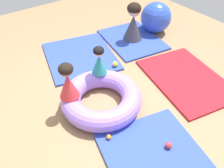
{
  "coord_description": "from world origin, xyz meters",
  "views": [
    {
      "loc": [
        2.2,
        -1.24,
        2.58
      ],
      "look_at": [
        0.14,
        0.26,
        0.33
      ],
      "focal_mm": 36.77,
      "sensor_mm": 36.0,
      "label": 1
    }
  ],
  "objects": [
    {
      "name": "play_ball_red",
      "position": [
        1.29,
        0.31,
        0.08
      ],
      "size": [
        0.09,
        0.09,
        0.09
      ],
      "primitive_type": "sphere",
      "color": "red",
      "rests_on": "gym_mat_front"
    },
    {
      "name": "gym_mat_far_left",
      "position": [
        -1.06,
        1.69,
        0.02
      ],
      "size": [
        1.52,
        1.28,
        0.04
      ],
      "primitive_type": "cube",
      "rotation": [
        0.0,
        0.0,
        -0.17
      ],
      "color": "#2D47B7",
      "rests_on": "ground"
    },
    {
      "name": "adult_seated",
      "position": [
        -1.06,
        1.69,
        0.42
      ],
      "size": [
        0.57,
        0.57,
        0.79
      ],
      "rotation": [
        0.0,
        0.0,
        2.4
      ],
      "color": "#383842",
      "rests_on": "gym_mat_far_left"
    },
    {
      "name": "play_ball_orange",
      "position": [
        0.73,
        -0.22,
        0.07
      ],
      "size": [
        0.07,
        0.07,
        0.07
      ],
      "primitive_type": "sphere",
      "color": "orange",
      "rests_on": "gym_mat_front"
    },
    {
      "name": "ground_plane",
      "position": [
        0.0,
        0.0,
        0.0
      ],
      "size": [
        8.0,
        8.0,
        0.0
      ],
      "primitive_type": "plane",
      "color": "#93704C"
    },
    {
      "name": "play_ball_yellow",
      "position": [
        -0.48,
        0.79,
        0.09
      ],
      "size": [
        0.1,
        0.1,
        0.1
      ],
      "primitive_type": "sphere",
      "color": "yellow",
      "rests_on": "gym_mat_near_left"
    },
    {
      "name": "gym_mat_center_rear",
      "position": [
        0.51,
        1.59,
        0.02
      ],
      "size": [
        1.77,
        1.42,
        0.04
      ],
      "primitive_type": "cube",
      "rotation": [
        0.0,
        0.0,
        -0.21
      ],
      "color": "#B21923",
      "rests_on": "ground"
    },
    {
      "name": "exercise_ball_large",
      "position": [
        -1.07,
        2.35,
        0.34
      ],
      "size": [
        0.67,
        0.67,
        0.67
      ],
      "primitive_type": "sphere",
      "color": "blue",
      "rests_on": "ground"
    },
    {
      "name": "inflatable_cushion",
      "position": [
        0.14,
        0.06,
        0.15
      ],
      "size": [
        1.21,
        1.21,
        0.3
      ],
      "primitive_type": "torus",
      "color": "#9975EA",
      "rests_on": "ground"
    },
    {
      "name": "child_in_teal",
      "position": [
        -0.24,
        0.3,
        0.52
      ],
      "size": [
        0.32,
        0.32,
        0.47
      ],
      "rotation": [
        0.0,
        0.0,
        5.85
      ],
      "color": "teal",
      "rests_on": "inflatable_cushion"
    },
    {
      "name": "gym_mat_near_left",
      "position": [
        -1.17,
        0.46,
        0.02
      ],
      "size": [
        1.67,
        1.56,
        0.04
      ],
      "primitive_type": "cube",
      "rotation": [
        0.0,
        0.0,
        -0.25
      ],
      "color": "#2D47B7",
      "rests_on": "ground"
    },
    {
      "name": "child_in_red",
      "position": [
        -0.04,
        -0.34,
        0.57
      ],
      "size": [
        0.39,
        0.39,
        0.56
      ],
      "rotation": [
        0.0,
        0.0,
        5.78
      ],
      "color": "red",
      "rests_on": "inflatable_cushion"
    }
  ]
}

